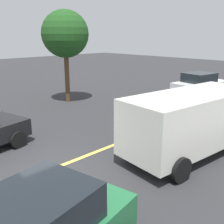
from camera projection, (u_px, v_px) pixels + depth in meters
ground_plane at (45, 172)px, 8.36m from camera, size 80.00×80.00×0.00m
lane_marking_centre at (113, 145)px, 10.39m from camera, size 28.00×0.16×0.01m
white_van at (192, 120)px, 9.32m from camera, size 5.40×2.74×2.20m
car_white_crossing at (200, 84)px, 18.72m from camera, size 4.34×2.60×1.57m
tree_left_verge at (65, 34)px, 16.08m from camera, size 2.80×2.80×5.52m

